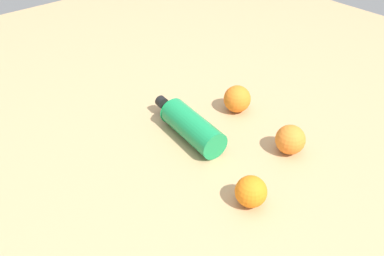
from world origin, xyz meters
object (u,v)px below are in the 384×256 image
object	(u,v)px
orange_0	(290,140)
orange_2	(238,100)
water_bottle	(187,124)
orange_1	(251,192)

from	to	relation	value
orange_0	orange_2	distance (m)	0.21
orange_2	orange_0	bearing A→B (deg)	-98.97
orange_0	orange_2	xyz separation A→B (m)	(0.03, 0.21, 0.00)
water_bottle	orange_0	bearing A→B (deg)	-139.46
orange_1	orange_2	size ratio (longest dim) A/B	0.90
orange_1	orange_2	distance (m)	0.36
water_bottle	orange_0	distance (m)	0.26
orange_0	orange_1	world-z (taller)	orange_0
orange_1	orange_2	world-z (taller)	orange_2
water_bottle	orange_1	bearing A→B (deg)	174.95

